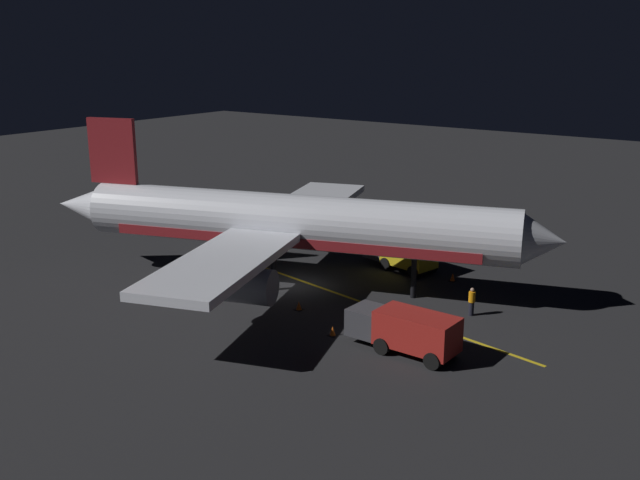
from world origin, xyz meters
The scene contains 9 objects.
ground_plane centered at (0.00, 0.00, -0.10)m, with size 180.00×180.00×0.20m, color black.
apron_guide_stripe centered at (-0.10, 4.00, 0.00)m, with size 0.24×28.63×0.01m, color gold.
airliner centered at (0.18, -0.55, 4.24)m, with size 29.82×34.71×10.81m.
baggage_truck centered at (5.27, 11.35, 1.20)m, with size 2.44×6.17×2.28m.
catering_truck centered at (-7.32, 4.07, 1.23)m, with size 3.24×5.86×2.41m.
ground_crew_worker centered at (-1.72, 11.96, 0.89)m, with size 0.40×0.40×1.74m.
traffic_cone_near_left centered at (5.69, 6.93, 0.25)m, with size 0.50×0.50×0.55m.
traffic_cone_near_right centered at (-6.99, 8.23, 0.25)m, with size 0.50×0.50×0.55m.
traffic_cone_under_wing centered at (3.58, 2.95, 0.25)m, with size 0.50×0.50×0.55m.
Camera 1 is at (36.86, 28.31, 16.01)m, focal length 40.72 mm.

